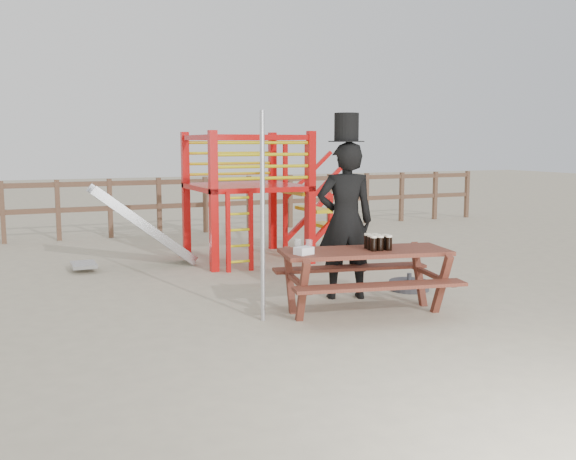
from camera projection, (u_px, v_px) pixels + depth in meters
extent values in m
plane|color=#B3A88B|center=(338.00, 312.00, 7.32)|extent=(60.00, 60.00, 0.00)
cube|color=brown|center=(182.00, 182.00, 13.53)|extent=(15.00, 0.06, 0.10)
cube|color=brown|center=(183.00, 205.00, 13.60)|extent=(15.00, 0.06, 0.10)
cube|color=brown|center=(3.00, 213.00, 12.21)|extent=(0.09, 0.09, 1.20)
cube|color=brown|center=(58.00, 210.00, 12.60)|extent=(0.09, 0.09, 1.20)
cube|color=brown|center=(110.00, 208.00, 13.00)|extent=(0.09, 0.09, 1.20)
cube|color=brown|center=(159.00, 206.00, 13.40)|extent=(0.09, 0.09, 1.20)
cube|color=brown|center=(205.00, 205.00, 13.79)|extent=(0.09, 0.09, 1.20)
cube|color=brown|center=(249.00, 203.00, 14.19)|extent=(0.09, 0.09, 1.20)
cube|color=brown|center=(290.00, 201.00, 14.59)|extent=(0.09, 0.09, 1.20)
cube|color=brown|center=(329.00, 200.00, 14.99)|extent=(0.09, 0.09, 1.20)
cube|color=brown|center=(366.00, 198.00, 15.38)|extent=(0.09, 0.09, 1.20)
cube|color=brown|center=(402.00, 197.00, 15.78)|extent=(0.09, 0.09, 1.20)
cube|color=brown|center=(435.00, 196.00, 16.18)|extent=(0.09, 0.09, 1.20)
cube|color=brown|center=(467.00, 194.00, 16.58)|extent=(0.09, 0.09, 1.20)
cube|color=red|center=(214.00, 202.00, 9.48)|extent=(0.12, 0.12, 2.10)
cube|color=red|center=(311.00, 198.00, 10.12)|extent=(0.12, 0.12, 2.10)
cube|color=red|center=(186.00, 194.00, 10.94)|extent=(0.12, 0.12, 2.10)
cube|color=red|center=(273.00, 191.00, 11.57)|extent=(0.12, 0.12, 2.10)
cube|color=red|center=(246.00, 187.00, 10.51)|extent=(1.72, 1.72, 0.08)
cube|color=red|center=(263.00, 137.00, 9.67)|extent=(1.60, 0.08, 0.08)
cube|color=red|center=(230.00, 138.00, 11.13)|extent=(1.60, 0.08, 0.08)
cube|color=red|center=(198.00, 137.00, 10.08)|extent=(0.08, 1.60, 0.08)
cube|color=red|center=(290.00, 138.00, 10.72)|extent=(0.08, 1.60, 0.08)
cylinder|color=#D5C411|center=(264.00, 178.00, 9.76)|extent=(1.50, 0.05, 0.05)
cylinder|color=#D5C411|center=(230.00, 174.00, 11.21)|extent=(1.50, 0.05, 0.05)
cylinder|color=#D5C411|center=(264.00, 166.00, 9.73)|extent=(1.50, 0.05, 0.05)
cylinder|color=#D5C411|center=(230.00, 163.00, 11.19)|extent=(1.50, 0.05, 0.05)
cylinder|color=#D5C411|center=(264.00, 155.00, 9.71)|extent=(1.50, 0.05, 0.05)
cylinder|color=#D5C411|center=(230.00, 153.00, 11.16)|extent=(1.50, 0.05, 0.05)
cylinder|color=#D5C411|center=(264.00, 143.00, 9.69)|extent=(1.50, 0.05, 0.05)
cylinder|color=#D5C411|center=(230.00, 143.00, 11.14)|extent=(1.50, 0.05, 0.05)
cube|color=red|center=(228.00, 232.00, 9.48)|extent=(0.06, 0.06, 1.20)
cube|color=red|center=(251.00, 231.00, 9.62)|extent=(0.06, 0.06, 1.20)
cylinder|color=#D5C411|center=(240.00, 262.00, 9.61)|extent=(0.36, 0.04, 0.04)
cylinder|color=#D5C411|center=(240.00, 246.00, 9.58)|extent=(0.36, 0.04, 0.04)
cylinder|color=#D5C411|center=(240.00, 230.00, 9.54)|extent=(0.36, 0.04, 0.04)
cylinder|color=#D5C411|center=(239.00, 214.00, 9.51)|extent=(0.36, 0.04, 0.04)
cylinder|color=#D5C411|center=(239.00, 198.00, 9.48)|extent=(0.36, 0.04, 0.04)
cube|color=#D5C411|center=(298.00, 192.00, 10.90)|extent=(0.30, 0.90, 0.06)
cube|color=#D5C411|center=(313.00, 209.00, 11.05)|extent=(0.30, 0.90, 0.06)
cube|color=#D5C411|center=(328.00, 226.00, 11.21)|extent=(0.30, 0.90, 0.06)
cube|color=#D5C411|center=(341.00, 242.00, 11.36)|extent=(0.30, 0.90, 0.06)
cube|color=red|center=(331.00, 222.00, 10.72)|extent=(0.95, 0.08, 0.86)
cube|color=red|center=(308.00, 217.00, 11.53)|extent=(0.95, 0.08, 0.86)
cube|color=#AEB0B5|center=(143.00, 227.00, 9.91)|extent=(1.53, 0.55, 1.21)
cube|color=#AEB0B5|center=(146.00, 227.00, 9.66)|extent=(1.58, 0.04, 1.28)
cube|color=#AEB0B5|center=(139.00, 223.00, 10.15)|extent=(1.58, 0.04, 1.28)
cube|color=#AEB0B5|center=(84.00, 265.00, 9.62)|extent=(0.35, 0.55, 0.05)
cube|color=brown|center=(365.00, 252.00, 7.19)|extent=(1.97, 1.05, 0.05)
cube|color=brown|center=(381.00, 286.00, 6.73)|extent=(1.89, 0.62, 0.04)
cube|color=brown|center=(350.00, 268.00, 7.72)|extent=(1.89, 0.62, 0.04)
cube|color=brown|center=(296.00, 287.00, 7.06)|extent=(0.29, 1.12, 0.67)
cube|color=brown|center=(430.00, 280.00, 7.41)|extent=(0.29, 1.12, 0.67)
imported|color=black|center=(345.00, 221.00, 7.86)|extent=(0.81, 0.64, 1.93)
cube|color=#0B8331|center=(343.00, 201.00, 7.98)|extent=(0.08, 0.04, 0.45)
cylinder|color=black|center=(346.00, 141.00, 7.73)|extent=(0.44, 0.44, 0.01)
cylinder|color=black|center=(346.00, 127.00, 7.70)|extent=(0.30, 0.30, 0.33)
cube|color=white|center=(344.00, 117.00, 7.83)|extent=(0.15, 0.05, 0.04)
cylinder|color=#B2B2B7|center=(263.00, 217.00, 6.81)|extent=(0.05, 0.05, 2.25)
cylinder|color=#333337|center=(409.00, 285.00, 8.41)|extent=(0.52, 0.52, 0.12)
cylinder|color=#333337|center=(409.00, 277.00, 8.39)|extent=(0.06, 0.06, 0.10)
cube|color=white|center=(304.00, 251.00, 6.88)|extent=(0.21, 0.19, 0.08)
cylinder|color=black|center=(374.00, 244.00, 7.08)|extent=(0.07, 0.07, 0.15)
cylinder|color=#F6E7C9|center=(374.00, 237.00, 7.07)|extent=(0.08, 0.08, 0.02)
cylinder|color=black|center=(380.00, 244.00, 7.11)|extent=(0.07, 0.07, 0.15)
cylinder|color=#F6E7C9|center=(380.00, 236.00, 7.10)|extent=(0.08, 0.08, 0.02)
cylinder|color=black|center=(389.00, 244.00, 7.13)|extent=(0.07, 0.07, 0.15)
cylinder|color=#F6E7C9|center=(389.00, 236.00, 7.12)|extent=(0.08, 0.08, 0.02)
cylinder|color=black|center=(371.00, 243.00, 7.17)|extent=(0.07, 0.07, 0.15)
cylinder|color=#F6E7C9|center=(371.00, 236.00, 7.16)|extent=(0.08, 0.08, 0.02)
cylinder|color=black|center=(378.00, 243.00, 7.20)|extent=(0.07, 0.07, 0.15)
cylinder|color=#F6E7C9|center=(378.00, 235.00, 7.19)|extent=(0.08, 0.08, 0.02)
cylinder|color=black|center=(385.00, 243.00, 7.21)|extent=(0.07, 0.07, 0.15)
cylinder|color=#F6E7C9|center=(385.00, 235.00, 7.20)|extent=(0.08, 0.08, 0.02)
cylinder|color=black|center=(367.00, 242.00, 7.27)|extent=(0.07, 0.07, 0.15)
cylinder|color=#F6E7C9|center=(367.00, 234.00, 7.26)|extent=(0.08, 0.08, 0.02)
cylinder|color=black|center=(375.00, 242.00, 7.27)|extent=(0.07, 0.07, 0.15)
cylinder|color=#F6E7C9|center=(375.00, 234.00, 7.26)|extent=(0.08, 0.08, 0.02)
cylinder|color=silver|center=(309.00, 246.00, 6.96)|extent=(0.07, 0.07, 0.15)
cylinder|color=#F6E7C9|center=(309.00, 252.00, 6.97)|extent=(0.07, 0.07, 0.02)
cylinder|color=silver|center=(298.00, 246.00, 6.99)|extent=(0.07, 0.07, 0.15)
cylinder|color=#F6E7C9|center=(298.00, 252.00, 7.00)|extent=(0.07, 0.07, 0.02)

